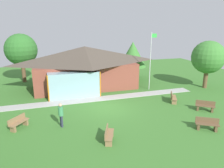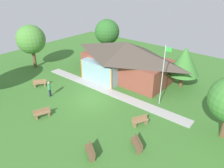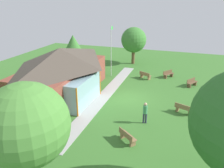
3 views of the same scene
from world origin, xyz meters
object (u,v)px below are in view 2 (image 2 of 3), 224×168
visitor_strolling_lawn (49,88)px  tree_behind_pavilion_left (107,32)px  flagpole (163,74)px  tree_west_hedge (31,40)px  bench_mid_left (40,83)px  tree_behind_pavilion_right (185,61)px  pavilion (125,60)px  bench_front_right (91,151)px  bench_front_center (42,113)px  bench_lawn_far_right (137,144)px  bench_mid_right (140,121)px

visitor_strolling_lawn → tree_behind_pavilion_left: bearing=174.6°
flagpole → visitor_strolling_lawn: 11.82m
tree_west_hedge → bench_mid_left: bearing=-27.9°
tree_behind_pavilion_right → pavilion: bearing=-161.5°
pavilion → tree_behind_pavilion_right: size_ratio=2.48×
bench_front_right → visitor_strolling_lawn: (-9.41, 3.28, 0.62)m
tree_behind_pavilion_right → tree_west_hedge: bearing=-157.5°
bench_front_center → pavilion: bearing=-161.4°
bench_lawn_far_right → tree_behind_pavilion_right: bearing=-45.5°
flagpole → bench_front_center: bearing=-128.6°
bench_lawn_far_right → tree_behind_pavilion_left: tree_behind_pavilion_left is taller
pavilion → bench_front_center: (-0.56, -11.79, -1.99)m
pavilion → bench_mid_left: pavilion is taller
bench_front_right → tree_west_hedge: (-17.99, 6.93, 3.57)m
visitor_strolling_lawn → tree_behind_pavilion_right: tree_behind_pavilion_right is taller
bench_lawn_far_right → bench_front_right: same height
bench_mid_right → tree_behind_pavilion_left: 18.32m
tree_behind_pavilion_left → tree_west_hedge: (-4.95, -9.91, 0.02)m
bench_mid_left → tree_behind_pavilion_right: 16.75m
pavilion → bench_mid_left: (-6.04, -8.42, -1.99)m
tree_behind_pavilion_left → tree_west_hedge: tree_west_hedge is taller
tree_west_hedge → bench_front_right: bearing=-21.1°
bench_mid_right → tree_behind_pavilion_right: 9.63m
tree_behind_pavilion_right → tree_west_hedge: size_ratio=0.81×
bench_mid_right → flagpole: bearing=-148.3°
bench_mid_right → tree_west_hedge: bearing=-68.1°
bench_mid_right → tree_west_hedge: 19.14m
bench_front_center → bench_mid_left: size_ratio=1.08×
visitor_strolling_lawn → tree_behind_pavilion_right: size_ratio=0.36×
pavilion → tree_west_hedge: (-11.78, -5.38, 1.58)m
bench_lawn_far_right → bench_mid_right: bearing=-25.3°
bench_front_right → tree_behind_pavilion_left: bearing=-21.6°
visitor_strolling_lawn → bench_front_center: bearing=23.4°
pavilion → bench_mid_right: pavilion is taller
pavilion → tree_behind_pavilion_right: bearing=18.5°
pavilion → tree_west_hedge: tree_west_hedge is taller
bench_lawn_far_right → tree_behind_pavilion_right: (-1.74, 11.77, 2.77)m
bench_mid_right → visitor_strolling_lawn: bearing=-51.9°
bench_mid_left → bench_front_right: size_ratio=0.95×
tree_behind_pavilion_right → tree_west_hedge: tree_west_hedge is taller
pavilion → bench_front_center: bearing=-92.7°
flagpole → bench_mid_left: 14.12m
bench_lawn_far_right → tree_west_hedge: 20.86m
flagpole → tree_behind_pavilion_left: (-13.42, 7.36, 0.59)m
bench_lawn_far_right → bench_front_right: bearing=88.4°
bench_mid_left → tree_west_hedge: tree_west_hedge is taller
flagpole → bench_lawn_far_right: 7.55m
pavilion → bench_mid_left: 10.55m
bench_front_right → visitor_strolling_lawn: 9.98m
flagpole → tree_west_hedge: (-18.37, -2.55, 0.61)m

